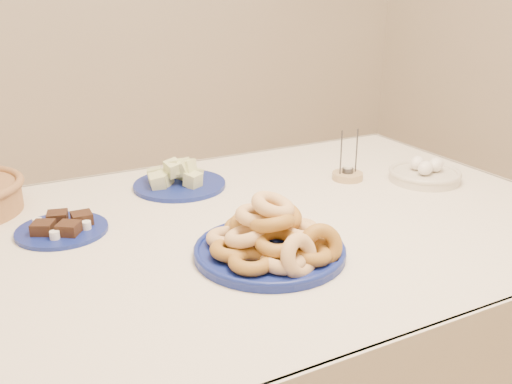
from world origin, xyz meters
TOP-DOWN VIEW (x-y plane):
  - dining_table at (0.00, 0.00)m, footprint 1.71×1.11m
  - donut_platter at (-0.03, -0.19)m, footprint 0.39×0.39m
  - melon_plate at (-0.05, 0.33)m, footprint 0.34×0.34m
  - brownie_plate at (-0.41, 0.16)m, footprint 0.28×0.28m
  - candle_holder at (0.42, 0.16)m, footprint 0.10×0.10m
  - egg_bowl at (0.62, 0.04)m, footprint 0.28×0.28m

SIDE VIEW (x-z plane):
  - dining_table at x=0.00m, z-range 0.27..1.02m
  - brownie_plate at x=-0.41m, z-range 0.74..0.78m
  - candle_holder at x=0.42m, z-range 0.69..0.84m
  - egg_bowl at x=0.62m, z-range 0.74..0.81m
  - melon_plate at x=-0.05m, z-range 0.73..0.82m
  - donut_platter at x=-0.03m, z-range 0.71..0.86m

